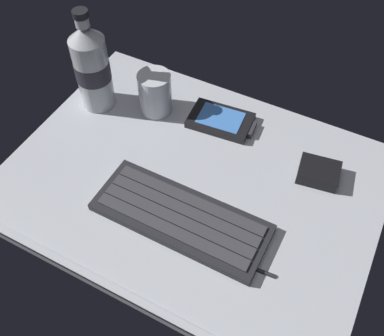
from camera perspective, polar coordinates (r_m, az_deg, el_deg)
name	(u,v)px	position (r cm, az deg, el deg)	size (l,w,h in cm)	color
ground_plane	(191,183)	(79.44, -0.08, -1.90)	(64.00, 48.00, 2.80)	silver
keyboard	(181,217)	(73.33, -1.43, -6.25)	(29.08, 11.21, 1.70)	#232328
handheld_device	(221,121)	(87.26, 3.73, 6.05)	(13.26, 8.65, 1.50)	black
juice_cup	(155,94)	(88.01, -4.70, 9.32)	(6.40, 6.40, 8.50)	silver
water_bottle	(92,67)	(87.87, -12.61, 12.44)	(6.73, 6.73, 20.80)	silver
charger_block	(319,173)	(81.15, 15.82, -0.55)	(7.00, 5.60, 2.40)	black
stylus_pen	(246,265)	(70.16, 6.88, -12.11)	(0.70, 0.70, 9.50)	#26262B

